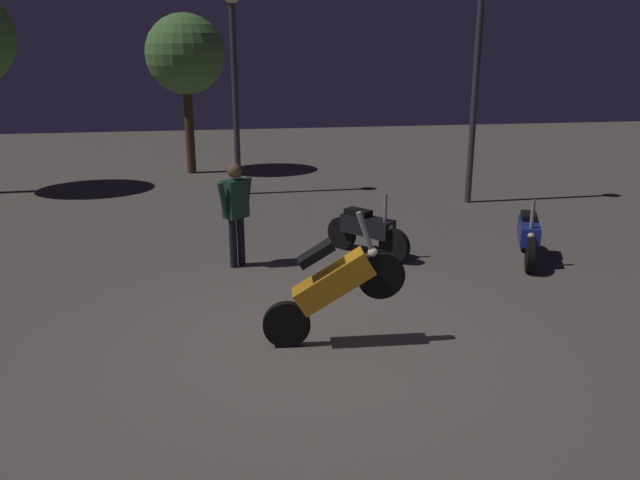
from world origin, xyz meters
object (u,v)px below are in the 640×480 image
at_px(motorcycle_orange_foreground, 333,286).
at_px(motorcycle_black_parked_right, 367,230).
at_px(streetlamp_near, 478,50).
at_px(motorcycle_blue_parked_left, 528,235).
at_px(person_rider_beside, 236,206).
at_px(streetlamp_far, 234,65).

relative_size(motorcycle_orange_foreground, motorcycle_black_parked_right, 1.24).
distance_m(motorcycle_black_parked_right, streetlamp_near, 5.36).
height_order(motorcycle_blue_parked_left, streetlamp_near, streetlamp_near).
relative_size(person_rider_beside, streetlamp_far, 0.36).
height_order(motorcycle_black_parked_right, streetlamp_near, streetlamp_near).
xyz_separation_m(motorcycle_blue_parked_left, person_rider_beside, (-4.70, 0.49, 0.55)).
relative_size(motorcycle_black_parked_right, person_rider_beside, 0.80).
relative_size(person_rider_beside, streetlamp_near, 0.32).
distance_m(streetlamp_near, streetlamp_far, 5.31).
bearing_deg(motorcycle_orange_foreground, person_rider_beside, 112.98).
xyz_separation_m(motorcycle_black_parked_right, streetlamp_far, (-1.96, 4.93, 2.52)).
height_order(person_rider_beside, streetlamp_near, streetlamp_near).
height_order(streetlamp_near, streetlamp_far, streetlamp_near).
xyz_separation_m(motorcycle_orange_foreground, motorcycle_blue_parked_left, (3.69, 2.54, -0.31)).
xyz_separation_m(motorcycle_orange_foreground, person_rider_beside, (-1.01, 3.03, 0.25)).
bearing_deg(motorcycle_blue_parked_left, streetlamp_far, -119.19).
bearing_deg(streetlamp_near, person_rider_beside, -146.08).
relative_size(motorcycle_orange_foreground, person_rider_beside, 1.00).
height_order(motorcycle_black_parked_right, person_rider_beside, person_rider_beside).
bearing_deg(motorcycle_blue_parked_left, motorcycle_black_parked_right, -83.31).
relative_size(motorcycle_black_parked_right, streetlamp_near, 0.26).
height_order(motorcycle_orange_foreground, streetlamp_far, streetlamp_far).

